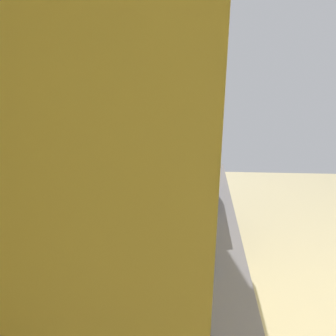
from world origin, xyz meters
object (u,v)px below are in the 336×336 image
at_px(microwave, 183,180).
at_px(kettle, 195,331).
at_px(bowl, 193,266).
at_px(oven_range, 184,191).

height_order(microwave, kettle, microwave).
xyz_separation_m(bowl, kettle, (-0.45, 0.00, 0.05)).
relative_size(oven_range, bowl, 6.01).
relative_size(oven_range, kettle, 6.67).
bearing_deg(bowl, oven_range, 1.66).
bearing_deg(oven_range, bowl, -178.34).
relative_size(bowl, kettle, 1.11).
distance_m(oven_range, bowl, 1.83).
height_order(microwave, bowl, microwave).
height_order(bowl, kettle, kettle).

